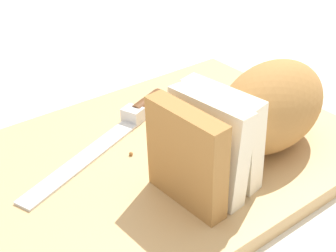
{
  "coord_description": "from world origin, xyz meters",
  "views": [
    {
      "loc": [
        0.26,
        0.36,
        0.32
      ],
      "look_at": [
        0.0,
        0.0,
        0.05
      ],
      "focal_mm": 50.42,
      "sensor_mm": 36.0,
      "label": 1
    }
  ],
  "objects": [
    {
      "name": "cutting_board",
      "position": [
        0.0,
        0.0,
        0.01
      ],
      "size": [
        0.44,
        0.34,
        0.02
      ],
      "primitive_type": "cube",
      "rotation": [
        0.0,
        0.0,
        0.04
      ],
      "color": "tan",
      "rests_on": "ground_plane"
    },
    {
      "name": "crumb_near_knife",
      "position": [
        -0.05,
        0.03,
        0.02
      ],
      "size": [
        0.01,
        0.01,
        0.01
      ],
      "primitive_type": "sphere",
      "color": "#996633",
      "rests_on": "cutting_board"
    },
    {
      "name": "bread_loaf",
      "position": [
        -0.07,
        0.07,
        0.07
      ],
      "size": [
        0.23,
        0.12,
        0.1
      ],
      "rotation": [
        0.0,
        0.0,
        0.14
      ],
      "color": "#A8753D",
      "rests_on": "cutting_board"
    },
    {
      "name": "ground_plane",
      "position": [
        0.0,
        0.0,
        0.0
      ],
      "size": [
        3.0,
        3.0,
        0.0
      ],
      "primitive_type": "plane",
      "color": "silver"
    },
    {
      "name": "crumb_near_loaf",
      "position": [
        0.04,
        -0.01,
        0.02
      ],
      "size": [
        0.0,
        0.0,
        0.0
      ],
      "primitive_type": "sphere",
      "color": "#996633",
      "rests_on": "cutting_board"
    },
    {
      "name": "bread_knife",
      "position": [
        0.01,
        -0.07,
        0.03
      ],
      "size": [
        0.24,
        0.12,
        0.02
      ],
      "rotation": [
        0.0,
        0.0,
        0.4
      ],
      "color": "silver",
      "rests_on": "cutting_board"
    }
  ]
}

